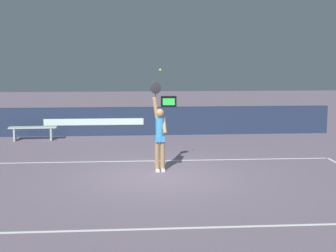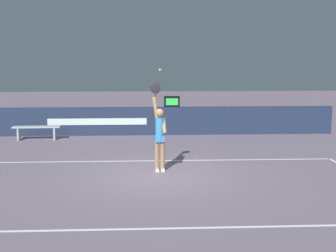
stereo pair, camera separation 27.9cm
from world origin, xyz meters
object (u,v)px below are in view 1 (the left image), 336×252
Objects in this scene: speed_display at (169,102)px; tennis_ball at (160,70)px; courtside_bench_near at (33,130)px; tennis_player at (160,134)px.

speed_display is 6.34m from tennis_ball.
tennis_ball is at bearing -49.55° from courtside_bench_near.
courtside_bench_near is at bearing 130.45° from tennis_ball.
speed_display is 0.35× the size of courtside_bench_near.
tennis_player is 6.72m from courtside_bench_near.
tennis_ball is at bearing -86.26° from tennis_player.
courtside_bench_near is (-5.10, -0.95, -0.92)m from speed_display.
speed_display is at bearing 83.45° from tennis_player.
courtside_bench_near is (-4.43, 5.19, -2.34)m from tennis_ball.
tennis_ball is (-0.67, -6.14, 1.42)m from speed_display.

